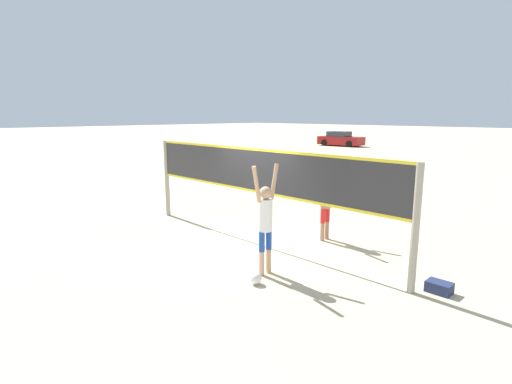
{
  "coord_description": "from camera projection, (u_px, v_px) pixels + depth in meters",
  "views": [
    {
      "loc": [
        6.77,
        -6.73,
        3.17
      ],
      "look_at": [
        0.0,
        0.0,
        1.3
      ],
      "focal_mm": 28.0,
      "sensor_mm": 36.0,
      "label": 1
    }
  ],
  "objects": [
    {
      "name": "volleyball",
      "position": [
        256.0,
        279.0,
        7.54
      ],
      "size": [
        0.22,
        0.22,
        0.22
      ],
      "color": "white",
      "rests_on": "ground_plane"
    },
    {
      "name": "volleyball_net",
      "position": [
        256.0,
        179.0,
        9.66
      ],
      "size": [
        8.07,
        0.14,
        2.37
      ],
      "color": "gray",
      "rests_on": "ground_plane"
    },
    {
      "name": "parked_car_near",
      "position": [
        340.0,
        139.0,
        40.32
      ],
      "size": [
        4.61,
        2.28,
        1.46
      ],
      "rotation": [
        0.0,
        0.0,
        0.09
      ],
      "color": "maroon",
      "rests_on": "ground_plane"
    },
    {
      "name": "player_spiker",
      "position": [
        265.0,
        217.0,
        7.83
      ],
      "size": [
        0.28,
        0.72,
        2.22
      ],
      "rotation": [
        0.0,
        0.0,
        1.57
      ],
      "color": "tan",
      "rests_on": "ground_plane"
    },
    {
      "name": "ground_plane",
      "position": [
        256.0,
        243.0,
        9.97
      ],
      "size": [
        200.0,
        200.0,
        0.0
      ],
      "primitive_type": "plane",
      "color": "beige"
    },
    {
      "name": "gear_bag",
      "position": [
        439.0,
        287.0,
        7.19
      ],
      "size": [
        0.43,
        0.3,
        0.2
      ],
      "color": "navy",
      "rests_on": "ground_plane"
    },
    {
      "name": "player_blocker",
      "position": [
        326.0,
        198.0,
        10.03
      ],
      "size": [
        0.28,
        0.7,
        2.07
      ],
      "rotation": [
        0.0,
        0.0,
        -1.57
      ],
      "color": "tan",
      "rests_on": "ground_plane"
    }
  ]
}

